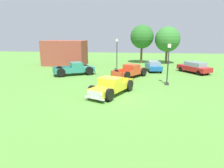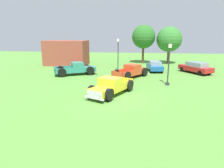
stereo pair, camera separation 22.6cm
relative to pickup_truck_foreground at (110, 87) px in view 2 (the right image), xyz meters
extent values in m
plane|color=#548C38|center=(0.45, -0.55, -0.72)|extent=(80.00, 80.00, 0.00)
cube|color=yellow|center=(-0.55, -1.19, -0.07)|extent=(1.97, 1.96, 0.54)
cube|color=silver|center=(-0.87, -1.87, -0.07)|extent=(1.24, 0.62, 0.45)
sphere|color=silver|center=(-0.32, -2.11, -0.05)|extent=(0.20, 0.20, 0.20)
sphere|color=silver|center=(-1.40, -1.60, -0.05)|extent=(0.20, 0.20, 0.20)
cube|color=yellow|center=(0.03, 0.06, 0.22)|extent=(2.02, 1.85, 1.13)
cube|color=#8C9EA8|center=(-0.23, -0.49, 0.47)|extent=(1.30, 0.63, 0.50)
cube|color=yellow|center=(0.73, 1.57, -0.29)|extent=(2.35, 2.56, 0.10)
cube|color=yellow|center=(1.44, 1.24, 0.02)|extent=(0.94, 1.90, 0.54)
cube|color=yellow|center=(0.02, 1.90, 0.02)|extent=(0.94, 1.90, 0.54)
cube|color=yellow|center=(1.15, 2.46, 0.02)|extent=(1.52, 0.76, 0.54)
cylinder|color=black|center=(0.19, -1.54, -0.34)|extent=(0.51, 0.77, 0.75)
cylinder|color=#B7B7BC|center=(0.20, -1.54, -0.34)|extent=(0.34, 0.37, 0.30)
cylinder|color=black|center=(0.19, -1.54, -0.15)|extent=(0.65, 0.97, 0.94)
cylinder|color=black|center=(-1.30, -0.84, -0.34)|extent=(0.51, 0.77, 0.75)
cylinder|color=#B7B7BC|center=(-1.31, -0.84, -0.34)|extent=(0.34, 0.37, 0.30)
cylinder|color=black|center=(-1.30, -0.84, -0.15)|extent=(0.65, 0.97, 0.94)
cylinder|color=black|center=(1.58, 1.44, -0.34)|extent=(0.51, 0.77, 0.75)
cylinder|color=#B7B7BC|center=(1.59, 1.44, -0.34)|extent=(0.34, 0.37, 0.30)
cylinder|color=black|center=(1.58, 1.44, -0.15)|extent=(0.65, 0.97, 0.94)
cylinder|color=black|center=(0.09, 2.14, -0.34)|extent=(0.51, 0.77, 0.75)
cylinder|color=#B7B7BC|center=(0.08, 2.14, -0.34)|extent=(0.34, 0.37, 0.30)
cylinder|color=black|center=(0.09, 2.14, -0.15)|extent=(0.65, 0.97, 0.94)
cube|color=silver|center=(-0.89, -1.91, -0.38)|extent=(1.66, 0.84, 0.12)
cube|color=#D14723|center=(2.37, 8.65, -0.07)|extent=(2.08, 2.07, 0.54)
cube|color=silver|center=(2.81, 9.27, -0.07)|extent=(1.13, 0.83, 0.46)
sphere|color=silver|center=(2.31, 9.60, -0.04)|extent=(0.20, 0.20, 0.20)
sphere|color=silver|center=(3.29, 8.90, -0.04)|extent=(0.20, 0.20, 0.20)
cube|color=#D14723|center=(1.58, 7.52, 0.23)|extent=(2.08, 2.00, 1.13)
cube|color=#8C9EA8|center=(1.92, 8.01, 0.47)|extent=(1.18, 0.85, 0.50)
cube|color=#D14723|center=(0.61, 6.15, -0.29)|extent=(2.54, 2.64, 0.10)
cube|color=#D14723|center=(-0.03, 6.61, 0.03)|extent=(1.26, 1.73, 0.54)
cube|color=#D14723|center=(1.25, 5.70, 0.03)|extent=(1.26, 1.73, 0.54)
cube|color=#D14723|center=(0.03, 5.34, 0.03)|extent=(1.39, 1.01, 0.54)
cylinder|color=black|center=(1.70, 9.12, -0.34)|extent=(0.61, 0.74, 0.75)
cylinder|color=#B7B7BC|center=(1.69, 9.13, -0.34)|extent=(0.37, 0.38, 0.30)
cylinder|color=black|center=(1.70, 9.12, -0.15)|extent=(0.77, 0.93, 0.95)
cylinder|color=black|center=(3.05, 8.17, -0.34)|extent=(0.61, 0.74, 0.75)
cylinder|color=#B7B7BC|center=(3.06, 8.16, -0.34)|extent=(0.37, 0.38, 0.30)
cylinder|color=black|center=(3.05, 8.17, -0.15)|extent=(0.77, 0.93, 0.95)
cylinder|color=black|center=(-0.21, 6.43, -0.34)|extent=(0.61, 0.74, 0.75)
cylinder|color=#B7B7BC|center=(-0.22, 6.44, -0.34)|extent=(0.37, 0.38, 0.30)
cylinder|color=black|center=(-0.21, 6.43, -0.15)|extent=(0.77, 0.93, 0.95)
cylinder|color=black|center=(1.14, 5.48, -0.34)|extent=(0.61, 0.74, 0.75)
cylinder|color=#B7B7BC|center=(1.15, 5.47, -0.34)|extent=(0.37, 0.38, 0.30)
cylinder|color=black|center=(1.14, 5.48, -0.15)|extent=(0.77, 0.93, 0.95)
cube|color=silver|center=(2.83, 9.30, -0.38)|extent=(1.52, 1.12, 0.12)
cube|color=#2D8475|center=(-4.01, 8.74, -0.05)|extent=(2.08, 2.09, 0.56)
cube|color=silver|center=(-3.31, 9.11, -0.05)|extent=(0.71, 1.27, 0.47)
sphere|color=silver|center=(-3.62, 9.65, -0.02)|extent=(0.20, 0.20, 0.20)
sphere|color=silver|center=(-3.04, 8.55, -0.02)|extent=(0.20, 0.20, 0.20)
cube|color=#2D8475|center=(-5.27, 8.07, 0.26)|extent=(1.98, 2.13, 1.18)
cube|color=#8C9EA8|center=(-4.72, 8.36, 0.52)|extent=(0.73, 1.32, 0.52)
cube|color=#2D8475|center=(-6.81, 7.26, -0.28)|extent=(2.70, 2.52, 0.10)
cube|color=#2D8475|center=(-7.19, 7.98, 0.06)|extent=(1.94, 1.08, 0.56)
cube|color=#2D8475|center=(-6.43, 6.54, 0.06)|extent=(1.94, 1.08, 0.56)
cube|color=#2D8475|center=(-7.72, 6.77, 0.06)|extent=(0.87, 1.55, 0.56)
cylinder|color=black|center=(-4.41, 9.50, -0.33)|extent=(0.79, 0.56, 0.78)
cylinder|color=#B7B7BC|center=(-4.42, 9.51, -0.33)|extent=(0.39, 0.36, 0.31)
cylinder|color=black|center=(-4.41, 9.50, -0.13)|extent=(1.00, 0.71, 0.98)
cylinder|color=black|center=(-3.61, 7.98, -0.33)|extent=(0.79, 0.56, 0.78)
cylinder|color=#B7B7BC|center=(-3.60, 7.97, -0.33)|extent=(0.39, 0.36, 0.31)
cylinder|color=black|center=(-3.61, 7.98, -0.13)|extent=(1.00, 0.71, 0.98)
cylinder|color=black|center=(-7.44, 7.90, -0.33)|extent=(0.79, 0.56, 0.78)
cylinder|color=#B7B7BC|center=(-7.44, 7.90, -0.33)|extent=(0.39, 0.36, 0.31)
cylinder|color=black|center=(-7.44, 7.90, -0.13)|extent=(1.00, 0.71, 0.98)
cylinder|color=black|center=(-6.63, 6.38, -0.33)|extent=(0.79, 0.56, 0.78)
cylinder|color=#B7B7BC|center=(-6.63, 6.37, -0.33)|extent=(0.39, 0.36, 0.31)
cylinder|color=black|center=(-6.63, 6.38, -0.13)|extent=(1.00, 0.71, 0.98)
cube|color=silver|center=(-3.28, 9.13, -0.37)|extent=(0.96, 1.70, 0.12)
cube|color=#195699|center=(4.48, 11.98, -0.14)|extent=(2.11, 4.26, 0.56)
cube|color=#7F939E|center=(4.50, 11.84, 0.40)|extent=(1.65, 2.44, 0.51)
cylinder|color=black|center=(3.59, 13.28, -0.42)|extent=(0.25, 0.61, 0.60)
cylinder|color=black|center=(5.07, 13.45, -0.42)|extent=(0.25, 0.61, 0.60)
cylinder|color=black|center=(3.89, 10.51, -0.42)|extent=(0.25, 0.61, 0.60)
cylinder|color=black|center=(5.37, 10.68, -0.42)|extent=(0.25, 0.61, 0.60)
cube|color=#B21E1E|center=(9.64, 11.15, -0.10)|extent=(3.89, 4.61, 0.59)
cube|color=#7F939E|center=(9.72, 11.03, 0.47)|extent=(2.59, 2.86, 0.54)
cylinder|color=black|center=(8.17, 11.95, -0.40)|extent=(0.51, 0.64, 0.63)
cylinder|color=black|center=(9.49, 12.82, -0.40)|extent=(0.51, 0.64, 0.63)
cylinder|color=black|center=(9.80, 9.48, -0.40)|extent=(0.51, 0.64, 0.63)
cylinder|color=black|center=(11.12, 10.35, -0.40)|extent=(0.51, 0.64, 0.63)
cube|color=#2D2D33|center=(-0.52, 11.25, -0.59)|extent=(0.36, 0.36, 0.25)
cylinder|color=#2D2D33|center=(-0.52, 11.25, 1.41)|extent=(0.12, 0.12, 3.74)
cube|color=#F2EACC|center=(-0.52, 11.25, 3.46)|extent=(0.28, 0.28, 0.36)
cone|color=#2D2D33|center=(-0.52, 11.25, 3.64)|extent=(0.32, 0.32, 0.14)
cube|color=#2D2D33|center=(5.21, 4.20, -0.59)|extent=(0.36, 0.36, 0.25)
cylinder|color=#2D2D33|center=(5.21, 4.20, 1.25)|extent=(0.12, 0.12, 3.44)
cube|color=#F2EACC|center=(5.21, 4.20, 3.15)|extent=(0.28, 0.28, 0.36)
cone|color=#2D2D33|center=(5.21, 4.20, 3.33)|extent=(0.32, 0.32, 0.14)
cube|color=olive|center=(-7.00, 12.79, 0.03)|extent=(1.77, 1.90, 0.06)
cube|color=olive|center=(-6.54, 13.17, -0.27)|extent=(1.36, 1.56, 0.05)
cube|color=olive|center=(-7.46, 12.41, -0.27)|extent=(1.36, 1.56, 0.05)
cube|color=olive|center=(-6.49, 12.17, -0.34)|extent=(1.13, 0.96, 0.75)
cube|color=olive|center=(-7.51, 13.41, -0.34)|extent=(1.13, 0.96, 0.75)
cylinder|color=brown|center=(7.24, 19.46, 0.55)|extent=(0.36, 0.36, 2.54)
sphere|color=#33752D|center=(7.24, 19.46, 3.40)|extent=(4.21, 4.21, 4.21)
cylinder|color=brown|center=(2.97, 19.49, 0.80)|extent=(0.36, 0.36, 3.04)
sphere|color=#286623|center=(2.97, 19.49, 3.81)|extent=(3.97, 3.97, 3.97)
cube|color=brown|center=(-9.52, 15.87, 1.26)|extent=(6.66, 4.07, 3.95)
camera|label=1|loc=(2.09, -15.53, 4.21)|focal=31.66mm
camera|label=2|loc=(2.31, -15.50, 4.21)|focal=31.66mm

